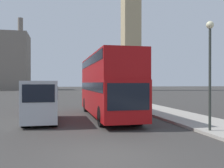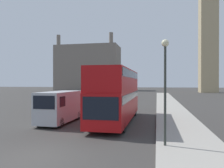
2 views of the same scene
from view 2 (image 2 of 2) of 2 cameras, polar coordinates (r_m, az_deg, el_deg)
ground_plane at (r=10.40m, az=-18.99°, el=-17.69°), size 300.00×300.00×0.00m
sidewalk_strip at (r=9.22m, az=22.64°, el=-19.60°), size 3.41×120.00×0.15m
building_block_distant at (r=97.02m, az=-6.19°, el=4.14°), size 26.93×13.58×23.61m
red_double_decker_bus at (r=17.92m, az=1.27°, el=-2.34°), size 2.51×10.66×4.26m
white_van at (r=18.01m, az=-13.48°, el=-5.65°), size 1.94×5.22×2.51m
street_lamp at (r=10.96m, az=13.71°, el=2.35°), size 0.36×0.36×5.18m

